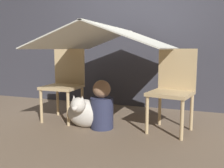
# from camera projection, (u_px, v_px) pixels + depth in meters

# --- Properties ---
(ground_plane) EXTENTS (8.80, 8.80, 0.00)m
(ground_plane) POSITION_uv_depth(u_px,v_px,m) (110.00, 127.00, 2.88)
(ground_plane) COLOR #7A6651
(wall_back) EXTENTS (7.00, 0.05, 2.50)m
(wall_back) POSITION_uv_depth(u_px,v_px,m) (136.00, 25.00, 3.78)
(wall_back) COLOR #3D3D47
(wall_back) RESTS_ON ground_plane
(chair_left) EXTENTS (0.43, 0.43, 0.90)m
(chair_left) POSITION_uv_depth(u_px,v_px,m) (65.00, 81.00, 3.17)
(chair_left) COLOR #D1B27F
(chair_left) RESTS_ON ground_plane
(chair_right) EXTENTS (0.50, 0.50, 0.90)m
(chair_right) POSITION_uv_depth(u_px,v_px,m) (173.00, 86.00, 2.72)
(chair_right) COLOR #D1B27F
(chair_right) RESTS_ON ground_plane
(sheet_canopy) EXTENTS (1.33, 1.57, 0.25)m
(sheet_canopy) POSITION_uv_depth(u_px,v_px,m) (112.00, 38.00, 2.80)
(sheet_canopy) COLOR silver
(person_front) EXTENTS (0.26, 0.26, 0.55)m
(person_front) POSITION_uv_depth(u_px,v_px,m) (102.00, 107.00, 2.81)
(person_front) COLOR #2D3351
(person_front) RESTS_ON ground_plane
(dog) EXTENTS (0.43, 0.41, 0.40)m
(dog) POSITION_uv_depth(u_px,v_px,m) (84.00, 112.00, 2.84)
(dog) COLOR silver
(dog) RESTS_ON ground_plane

